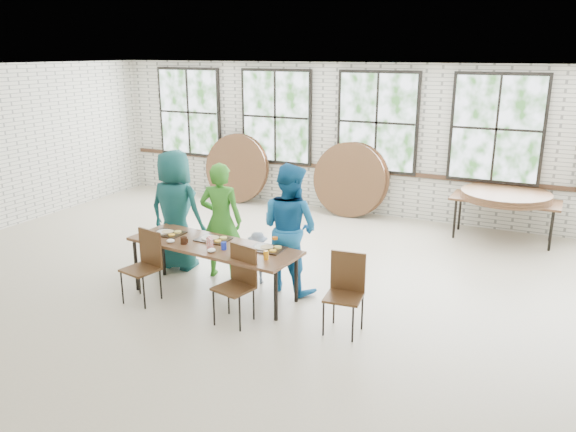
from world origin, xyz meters
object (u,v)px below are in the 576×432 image
object	(u,v)px
dining_table	(213,248)
chair_near_right	(239,278)
storage_table	(505,202)
chair_near_left	(146,260)

from	to	relation	value
dining_table	chair_near_right	size ratio (longest dim) A/B	2.60
dining_table	storage_table	size ratio (longest dim) A/B	1.35
chair_near_left	chair_near_right	size ratio (longest dim) A/B	1.00
storage_table	chair_near_right	bearing A→B (deg)	-117.58
dining_table	chair_near_right	world-z (taller)	chair_near_right
chair_near_right	storage_table	bearing A→B (deg)	73.93
dining_table	chair_near_right	bearing A→B (deg)	-29.93
chair_near_left	storage_table	xyz separation A→B (m)	(4.05, 4.67, 0.13)
dining_table	chair_near_left	size ratio (longest dim) A/B	2.60
chair_near_left	storage_table	size ratio (longest dim) A/B	0.52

